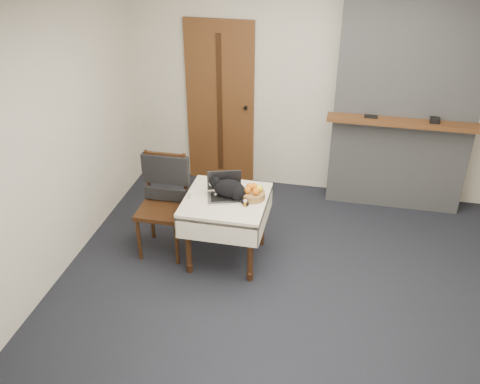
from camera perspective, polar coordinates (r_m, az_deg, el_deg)
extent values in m
plane|color=black|center=(5.11, 5.90, -10.30)|extent=(4.50, 4.50, 0.00)
cube|color=beige|center=(6.23, 8.86, 11.05)|extent=(4.50, 0.02, 2.60)
cube|color=beige|center=(5.07, -19.46, 5.09)|extent=(0.02, 4.00, 2.60)
cube|color=brown|center=(6.48, -2.13, 9.32)|extent=(0.82, 0.05, 2.00)
cube|color=#321A0D|center=(6.45, -2.19, 9.23)|extent=(0.06, 0.01, 1.70)
cylinder|color=black|center=(6.37, 0.60, 8.97)|extent=(0.04, 0.06, 0.04)
cube|color=gray|center=(6.10, 17.29, 9.65)|extent=(1.50, 0.30, 2.60)
cube|color=brown|center=(5.95, 17.11, 7.07)|extent=(1.62, 0.18, 0.05)
cube|color=black|center=(5.91, 13.79, 7.82)|extent=(0.14, 0.04, 0.03)
cube|color=black|center=(5.97, 20.06, 7.20)|extent=(0.10, 0.07, 0.06)
cylinder|color=#321A0D|center=(5.12, -5.54, -5.63)|extent=(0.06, 0.06, 0.64)
sphere|color=#321A0D|center=(5.26, -5.41, -7.75)|extent=(0.07, 0.07, 0.07)
cylinder|color=#321A0D|center=(4.99, 1.09, -6.51)|extent=(0.06, 0.06, 0.64)
sphere|color=#321A0D|center=(5.14, 1.07, -8.66)|extent=(0.07, 0.07, 0.07)
cylinder|color=#321A0D|center=(5.59, -3.74, -2.13)|extent=(0.06, 0.06, 0.64)
sphere|color=#321A0D|center=(5.73, -3.66, -4.16)|extent=(0.07, 0.07, 0.07)
cylinder|color=#321A0D|center=(5.48, 2.32, -2.84)|extent=(0.06, 0.06, 0.64)
sphere|color=#321A0D|center=(5.61, 2.27, -4.90)|extent=(0.07, 0.07, 0.07)
cube|color=silver|center=(5.10, -1.52, -0.95)|extent=(0.78, 0.78, 0.06)
cube|color=silver|center=(4.84, -2.57, -4.37)|extent=(0.78, 0.01, 0.22)
cube|color=silver|center=(5.48, -0.56, 0.10)|extent=(0.78, 0.01, 0.22)
cube|color=silver|center=(5.25, -5.59, -1.51)|extent=(0.01, 0.78, 0.22)
cube|color=silver|center=(5.09, 2.72, -2.48)|extent=(0.01, 0.78, 0.22)
cube|color=#B7B7BC|center=(5.06, -1.59, -0.66)|extent=(0.38, 0.31, 0.02)
cube|color=black|center=(5.06, -1.59, -0.54)|extent=(0.30, 0.23, 0.00)
cube|color=black|center=(5.12, -1.70, 1.28)|extent=(0.33, 0.15, 0.22)
cube|color=#97B4DD|center=(5.12, -1.70, 1.27)|extent=(0.30, 0.13, 0.20)
ellipsoid|color=black|center=(5.05, -1.17, 0.35)|extent=(0.32, 0.22, 0.19)
ellipsoid|color=black|center=(5.03, -0.23, -0.02)|extent=(0.18, 0.19, 0.15)
sphere|color=black|center=(5.08, -2.70, 1.11)|extent=(0.13, 0.13, 0.11)
ellipsoid|color=white|center=(5.11, -3.06, 0.92)|extent=(0.06, 0.06, 0.05)
ellipsoid|color=white|center=(5.11, -2.41, 0.27)|extent=(0.06, 0.07, 0.08)
cone|color=black|center=(5.03, -2.78, 1.47)|extent=(0.04, 0.05, 0.04)
cone|color=black|center=(5.08, -2.48, 1.78)|extent=(0.04, 0.05, 0.04)
cylinder|color=black|center=(4.98, 0.15, -1.03)|extent=(0.16, 0.11, 0.03)
sphere|color=white|center=(5.10, -2.61, -0.30)|extent=(0.04, 0.04, 0.04)
sphere|color=white|center=(5.16, -2.28, 0.07)|extent=(0.04, 0.04, 0.04)
cylinder|color=white|center=(5.09, -5.17, -0.28)|extent=(0.06, 0.06, 0.07)
cylinder|color=#B06F15|center=(4.94, 0.56, -1.27)|extent=(0.03, 0.03, 0.05)
cylinder|color=white|center=(4.92, 0.56, -0.94)|extent=(0.03, 0.03, 0.01)
cylinder|color=#A87444|center=(5.07, 1.38, -0.32)|extent=(0.24, 0.24, 0.07)
sphere|color=orange|center=(5.02, 0.80, 0.22)|extent=(0.07, 0.07, 0.07)
sphere|color=orange|center=(5.00, 1.73, 0.07)|extent=(0.07, 0.07, 0.07)
sphere|color=orange|center=(5.07, 1.49, 0.58)|extent=(0.07, 0.07, 0.07)
sphere|color=#FFFA29|center=(5.05, 2.07, 0.41)|extent=(0.07, 0.07, 0.07)
sphere|color=orange|center=(5.07, 1.05, 0.57)|extent=(0.07, 0.07, 0.07)
cube|color=black|center=(5.11, 0.23, -0.44)|extent=(0.13, 0.05, 0.01)
cube|color=#321A0D|center=(5.36, -8.30, -1.88)|extent=(0.46, 0.46, 0.04)
cylinder|color=#321A0D|center=(5.40, -10.73, -4.92)|extent=(0.04, 0.04, 0.49)
cylinder|color=#321A0D|center=(5.28, -6.77, -5.45)|extent=(0.04, 0.04, 0.49)
cylinder|color=#321A0D|center=(5.70, -9.35, -2.73)|extent=(0.04, 0.04, 0.49)
cylinder|color=#321A0D|center=(5.59, -5.59, -3.18)|extent=(0.04, 0.04, 0.49)
cylinder|color=#321A0D|center=(5.44, -9.80, 1.83)|extent=(0.04, 0.04, 0.54)
cylinder|color=#321A0D|center=(5.33, -5.86, 1.45)|extent=(0.04, 0.04, 0.54)
cube|color=#321A0D|center=(5.33, -7.93, 2.67)|extent=(0.39, 0.04, 0.30)
cube|color=black|center=(5.33, -7.95, 2.41)|extent=(0.48, 0.07, 0.30)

